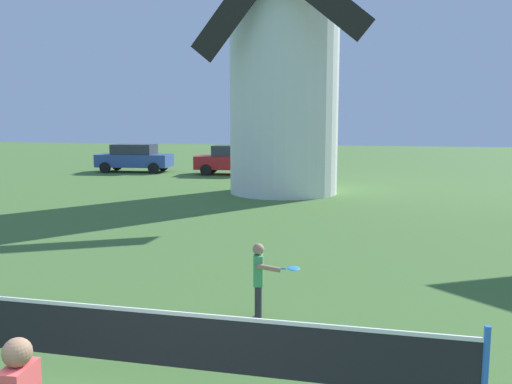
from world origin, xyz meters
TOP-DOWN VIEW (x-y plane):
  - windmill at (-1.71, 18.36)m, footprint 6.93×4.99m
  - tennis_net at (0.40, 2.29)m, footprint 5.15×0.06m
  - player_far at (0.34, 4.80)m, footprint 0.72×0.37m
  - parked_car_blue at (-11.43, 25.06)m, footprint 4.23×2.18m
  - parked_car_red at (-5.47, 24.96)m, footprint 4.42×2.19m

SIDE VIEW (x-z plane):
  - player_far at x=0.34m, z-range 0.08..1.20m
  - tennis_net at x=0.40m, z-range 0.13..1.23m
  - parked_car_blue at x=-11.43m, z-range 0.03..1.59m
  - parked_car_red at x=-5.47m, z-range 0.03..1.59m
  - windmill at x=-1.71m, z-range -0.02..11.83m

